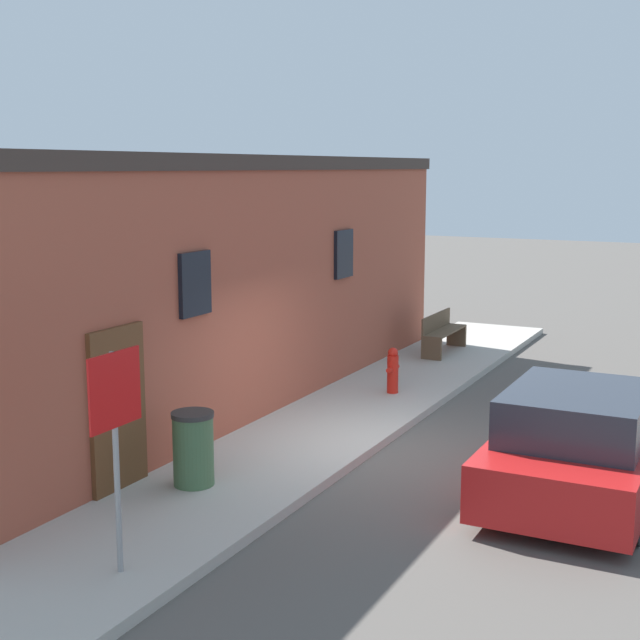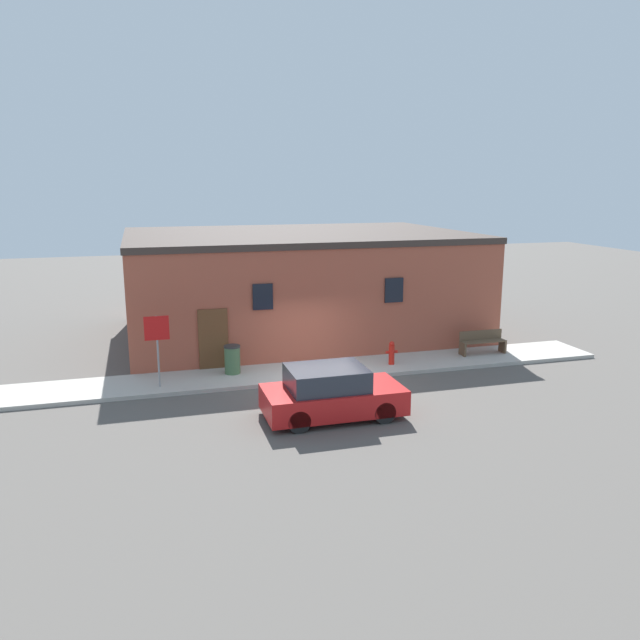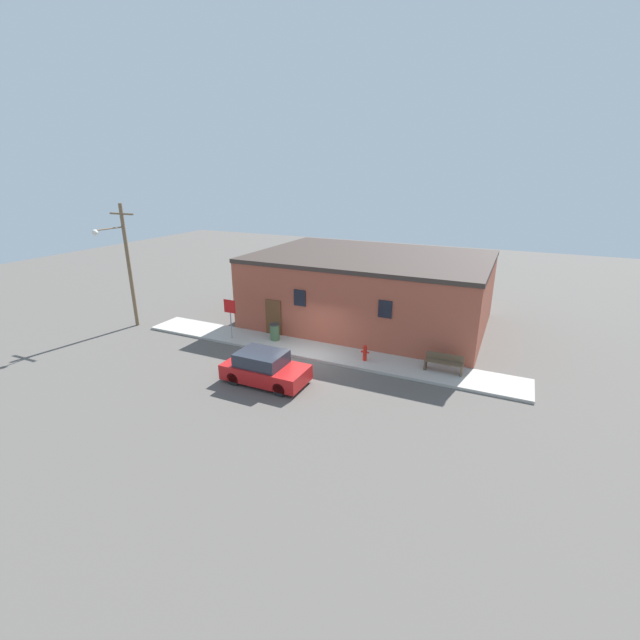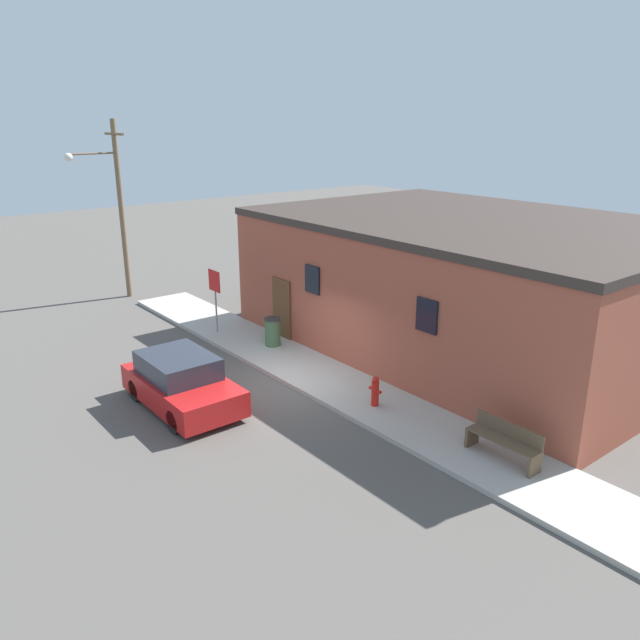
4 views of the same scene
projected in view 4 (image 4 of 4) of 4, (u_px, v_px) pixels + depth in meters
name	position (u px, v px, depth m)	size (l,w,h in m)	color
ground_plane	(284.00, 385.00, 18.24)	(80.00, 80.00, 0.00)	#56514C
sidewalk	(314.00, 373.00, 18.88)	(21.13, 2.22, 0.13)	#B2ADA3
brick_building	(470.00, 282.00, 21.02)	(13.95, 9.78, 4.33)	#9E4C38
fire_hydrant	(375.00, 391.00, 16.51)	(0.42, 0.20, 0.83)	red
stop_sign	(215.00, 289.00, 21.84)	(0.75, 0.06, 2.25)	gray
bench	(504.00, 441.00, 13.92)	(1.75, 0.44, 0.86)	brown
trash_bin	(273.00, 332.00, 20.87)	(0.54, 0.54, 0.96)	#426642
utility_pole	(116.00, 202.00, 25.87)	(1.80, 2.17, 7.39)	brown
parked_car	(181.00, 383.00, 16.69)	(3.83, 1.86, 1.44)	black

